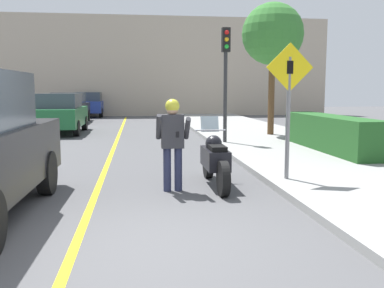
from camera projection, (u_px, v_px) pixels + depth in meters
The scene contains 13 objects.
ground_plane at pixel (127, 243), 5.11m from camera, with size 80.00×80.00×0.00m, color #4C4C4F.
sidewalk_curb at pixel (346, 168), 9.64m from camera, with size 4.40×44.00×0.13m.
road_center_line at pixel (108, 161), 10.93m from camera, with size 0.12×36.00×0.01m.
building_backdrop at pixel (134, 67), 30.26m from camera, with size 28.00×1.20×6.95m.
motorcycle at pixel (215, 160), 8.08m from camera, with size 0.62×2.21×1.29m.
person_biker at pixel (173, 136), 7.62m from camera, with size 0.59×0.46×1.66m.
crossing_sign at pixel (289, 98), 8.02m from camera, with size 0.91×0.08×2.56m.
traffic_light at pixel (226, 63), 13.68m from camera, with size 0.26×0.30×3.66m.
hedge_row at pixel (330, 133), 12.19m from camera, with size 0.90×4.85×0.97m.
street_tree at pixel (273, 35), 16.01m from camera, with size 2.31×2.31×4.94m.
parked_car_green at pixel (60, 113), 17.94m from camera, with size 1.88×4.20×1.68m.
parked_car_black at pixel (70, 107), 23.91m from camera, with size 1.88×4.20×1.68m.
parked_car_blue at pixel (90, 104), 29.43m from camera, with size 1.88×4.20×1.68m.
Camera 1 is at (0.15, -4.98, 1.81)m, focal length 40.00 mm.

